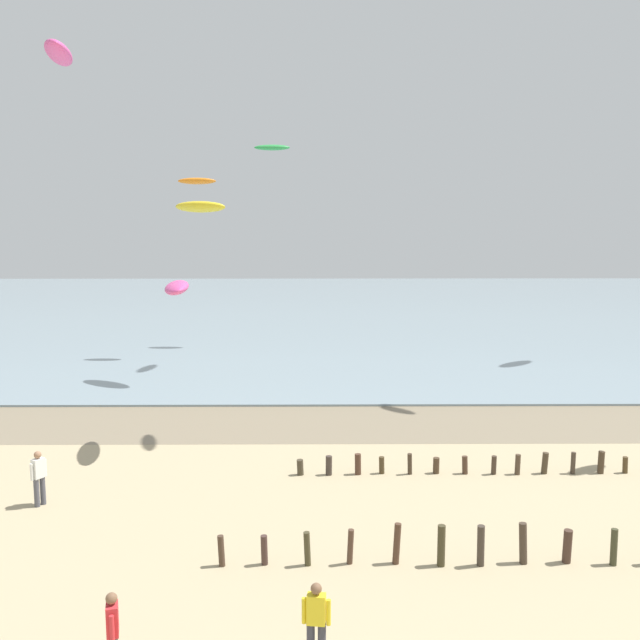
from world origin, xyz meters
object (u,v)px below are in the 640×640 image
(kite_aloft_2, at_px, (197,181))
(person_mid_beach, at_px, (39,476))
(person_nearest_camera, at_px, (113,632))
(kite_aloft_5, at_px, (272,148))
(kite_aloft_3, at_px, (200,207))
(kite_aloft_7, at_px, (177,288))
(person_by_waterline, at_px, (316,622))
(kite_aloft_4, at_px, (59,53))

(kite_aloft_2, bearing_deg, person_mid_beach, 88.15)
(person_nearest_camera, bearing_deg, kite_aloft_5, 88.41)
(kite_aloft_3, bearing_deg, kite_aloft_7, -53.40)
(person_by_waterline, height_order, kite_aloft_2, kite_aloft_2)
(kite_aloft_5, relative_size, kite_aloft_7, 0.84)
(kite_aloft_7, bearing_deg, person_nearest_camera, 171.66)
(person_mid_beach, bearing_deg, kite_aloft_2, 86.99)
(person_mid_beach, relative_size, person_by_waterline, 1.00)
(person_mid_beach, height_order, kite_aloft_3, kite_aloft_3)
(person_mid_beach, distance_m, kite_aloft_5, 30.46)
(person_by_waterline, distance_m, kite_aloft_5, 37.30)
(person_nearest_camera, xyz_separation_m, person_mid_beach, (-4.55, 8.12, 0.00))
(kite_aloft_4, xyz_separation_m, kite_aloft_5, (7.33, 18.53, -1.82))
(kite_aloft_5, bearing_deg, kite_aloft_3, 74.88)
(person_mid_beach, relative_size, kite_aloft_2, 0.74)
(person_mid_beach, height_order, person_by_waterline, same)
(kite_aloft_5, bearing_deg, person_mid_beach, 79.33)
(person_nearest_camera, xyz_separation_m, kite_aloft_3, (-2.13, 24.49, 8.35))
(person_mid_beach, height_order, kite_aloft_7, kite_aloft_7)
(kite_aloft_2, relative_size, kite_aloft_7, 0.83)
(person_mid_beach, xyz_separation_m, kite_aloft_7, (3.27, 5.42, 5.22))
(person_nearest_camera, bearing_deg, person_mid_beach, 119.27)
(person_nearest_camera, distance_m, kite_aloft_4, 22.96)
(kite_aloft_7, bearing_deg, kite_aloft_3, -9.37)
(kite_aloft_7, bearing_deg, kite_aloft_2, -7.08)
(person_by_waterline, bearing_deg, person_mid_beach, 137.10)
(kite_aloft_5, height_order, kite_aloft_7, kite_aloft_5)
(kite_aloft_4, bearing_deg, person_by_waterline, -165.80)
(person_by_waterline, relative_size, kite_aloft_2, 0.74)
(person_by_waterline, xyz_separation_m, kite_aloft_7, (-5.13, 13.21, 5.22))
(person_by_waterline, distance_m, kite_aloft_2, 33.16)
(kite_aloft_3, bearing_deg, kite_aloft_2, 132.62)
(person_by_waterline, bearing_deg, person_nearest_camera, -175.19)
(person_nearest_camera, distance_m, kite_aloft_7, 14.57)
(kite_aloft_4, bearing_deg, kite_aloft_3, -46.41)
(kite_aloft_2, distance_m, kite_aloft_5, 6.53)
(person_mid_beach, distance_m, kite_aloft_4, 16.80)
(person_nearest_camera, bearing_deg, kite_aloft_3, 94.96)
(person_mid_beach, distance_m, kite_aloft_2, 25.11)
(kite_aloft_4, relative_size, kite_aloft_7, 1.25)
(person_nearest_camera, relative_size, kite_aloft_5, 0.72)
(kite_aloft_3, distance_m, kite_aloft_5, 12.03)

